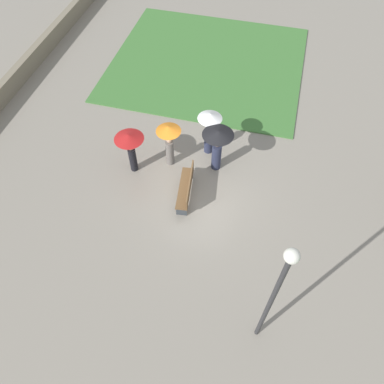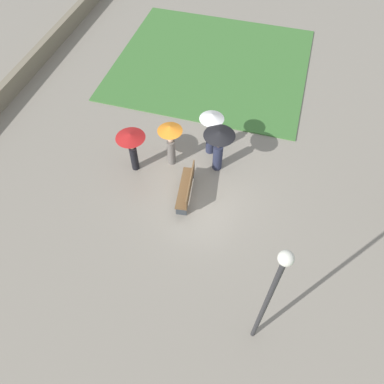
{
  "view_description": "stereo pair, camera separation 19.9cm",
  "coord_description": "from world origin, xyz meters",
  "px_view_note": "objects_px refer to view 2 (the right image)",
  "views": [
    {
      "loc": [
        8.38,
        1.81,
        10.98
      ],
      "look_at": [
        0.98,
        -0.11,
        0.73
      ],
      "focal_mm": 35.0,
      "sensor_mm": 36.0,
      "label": 1
    },
    {
      "loc": [
        8.33,
        2.0,
        10.98
      ],
      "look_at": [
        0.98,
        -0.11,
        0.73
      ],
      "focal_mm": 35.0,
      "sensor_mm": 36.0,
      "label": 2
    }
  ],
  "objects_px": {
    "crowd_person_red": "(131,143)",
    "crowd_person_orange": "(170,138)",
    "park_bench": "(187,187)",
    "lamp_post": "(271,292)",
    "crowd_person_black": "(219,143)",
    "crowd_person_white": "(211,127)"
  },
  "relations": [
    {
      "from": "lamp_post",
      "to": "crowd_person_black",
      "type": "distance_m",
      "value": 6.56
    },
    {
      "from": "crowd_person_white",
      "to": "crowd_person_red",
      "type": "xyz_separation_m",
      "value": [
        1.65,
        -2.52,
        0.1
      ]
    },
    {
      "from": "lamp_post",
      "to": "crowd_person_orange",
      "type": "bearing_deg",
      "value": -142.97
    },
    {
      "from": "crowd_person_black",
      "to": "crowd_person_red",
      "type": "bearing_deg",
      "value": 162.18
    },
    {
      "from": "crowd_person_red",
      "to": "crowd_person_orange",
      "type": "distance_m",
      "value": 1.41
    },
    {
      "from": "crowd_person_white",
      "to": "lamp_post",
      "type": "bearing_deg",
      "value": 72.71
    },
    {
      "from": "crowd_person_orange",
      "to": "crowd_person_black",
      "type": "bearing_deg",
      "value": -110.75
    },
    {
      "from": "park_bench",
      "to": "crowd_person_orange",
      "type": "height_order",
      "value": "crowd_person_orange"
    },
    {
      "from": "crowd_person_white",
      "to": "crowd_person_black",
      "type": "bearing_deg",
      "value": 80.13
    },
    {
      "from": "lamp_post",
      "to": "crowd_person_white",
      "type": "relative_size",
      "value": 2.55
    },
    {
      "from": "crowd_person_red",
      "to": "crowd_person_black",
      "type": "xyz_separation_m",
      "value": [
        -0.89,
        2.99,
        -0.03
      ]
    },
    {
      "from": "crowd_person_white",
      "to": "crowd_person_orange",
      "type": "xyz_separation_m",
      "value": [
        0.98,
        -1.28,
        0.06
      ]
    },
    {
      "from": "park_bench",
      "to": "crowd_person_white",
      "type": "distance_m",
      "value": 2.51
    },
    {
      "from": "crowd_person_white",
      "to": "crowd_person_black",
      "type": "distance_m",
      "value": 0.9
    },
    {
      "from": "crowd_person_red",
      "to": "crowd_person_orange",
      "type": "relative_size",
      "value": 0.96
    },
    {
      "from": "park_bench",
      "to": "crowd_person_orange",
      "type": "bearing_deg",
      "value": -150.77
    },
    {
      "from": "crowd_person_white",
      "to": "park_bench",
      "type": "bearing_deg",
      "value": 42.59
    },
    {
      "from": "lamp_post",
      "to": "crowd_person_black",
      "type": "bearing_deg",
      "value": -156.96
    },
    {
      "from": "park_bench",
      "to": "crowd_person_white",
      "type": "bearing_deg",
      "value": 166.55
    },
    {
      "from": "crowd_person_white",
      "to": "crowd_person_black",
      "type": "height_order",
      "value": "crowd_person_white"
    },
    {
      "from": "crowd_person_white",
      "to": "crowd_person_red",
      "type": "distance_m",
      "value": 3.01
    },
    {
      "from": "crowd_person_white",
      "to": "crowd_person_orange",
      "type": "height_order",
      "value": "crowd_person_white"
    }
  ]
}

